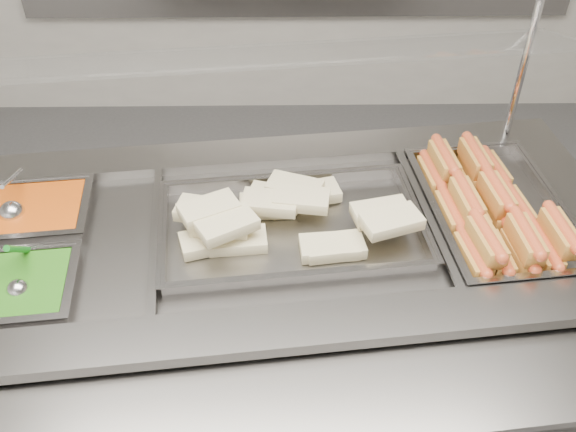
{
  "coord_description": "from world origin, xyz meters",
  "views": [
    {
      "loc": [
        -0.1,
        -1.0,
        2.05
      ],
      "look_at": [
        -0.08,
        0.32,
        0.94
      ],
      "focal_mm": 40.0,
      "sensor_mm": 36.0,
      "label": 1
    }
  ],
  "objects_px": {
    "sneeze_guard": "(258,60)",
    "ladle": "(12,211)",
    "steam_counter": "(272,333)",
    "pan_hotdogs": "(492,217)",
    "pan_wraps": "(292,230)",
    "serving_spoon": "(18,283)"
  },
  "relations": [
    {
      "from": "pan_hotdogs",
      "to": "serving_spoon",
      "type": "bearing_deg",
      "value": -166.84
    },
    {
      "from": "sneeze_guard",
      "to": "ladle",
      "type": "bearing_deg",
      "value": -166.41
    },
    {
      "from": "pan_wraps",
      "to": "serving_spoon",
      "type": "height_order",
      "value": "serving_spoon"
    },
    {
      "from": "sneeze_guard",
      "to": "pan_hotdogs",
      "type": "relative_size",
      "value": 2.86
    },
    {
      "from": "pan_hotdogs",
      "to": "pan_wraps",
      "type": "bearing_deg",
      "value": -173.73
    },
    {
      "from": "ladle",
      "to": "pan_hotdogs",
      "type": "bearing_deg",
      "value": 0.58
    },
    {
      "from": "pan_wraps",
      "to": "ladle",
      "type": "relative_size",
      "value": 3.59
    },
    {
      "from": "steam_counter",
      "to": "pan_hotdogs",
      "type": "height_order",
      "value": "pan_hotdogs"
    },
    {
      "from": "steam_counter",
      "to": "serving_spoon",
      "type": "height_order",
      "value": "serving_spoon"
    },
    {
      "from": "steam_counter",
      "to": "sneeze_guard",
      "type": "height_order",
      "value": "sneeze_guard"
    },
    {
      "from": "pan_wraps",
      "to": "ladle",
      "type": "height_order",
      "value": "ladle"
    },
    {
      "from": "pan_hotdogs",
      "to": "serving_spoon",
      "type": "distance_m",
      "value": 1.27
    },
    {
      "from": "sneeze_guard",
      "to": "pan_hotdogs",
      "type": "distance_m",
      "value": 0.79
    },
    {
      "from": "steam_counter",
      "to": "serving_spoon",
      "type": "distance_m",
      "value": 0.8
    },
    {
      "from": "pan_wraps",
      "to": "sneeze_guard",
      "type": "bearing_deg",
      "value": 111.62
    },
    {
      "from": "ladle",
      "to": "serving_spoon",
      "type": "bearing_deg",
      "value": -69.72
    },
    {
      "from": "steam_counter",
      "to": "ladle",
      "type": "bearing_deg",
      "value": 175.48
    },
    {
      "from": "pan_hotdogs",
      "to": "pan_wraps",
      "type": "xyz_separation_m",
      "value": [
        -0.57,
        -0.06,
        0.02
      ]
    },
    {
      "from": "steam_counter",
      "to": "pan_wraps",
      "type": "bearing_deg",
      "value": 6.27
    },
    {
      "from": "pan_wraps",
      "to": "serving_spoon",
      "type": "distance_m",
      "value": 0.71
    },
    {
      "from": "serving_spoon",
      "to": "pan_wraps",
      "type": "bearing_deg",
      "value": 18.79
    },
    {
      "from": "pan_wraps",
      "to": "ladle",
      "type": "xyz_separation_m",
      "value": [
        -0.77,
        0.05,
        0.03
      ]
    }
  ]
}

